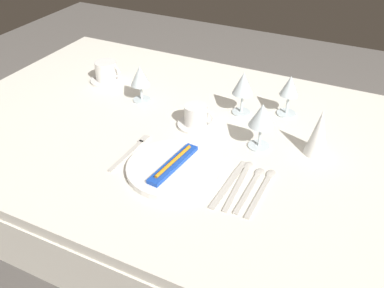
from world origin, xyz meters
TOP-DOWN VIEW (x-y plane):
  - ground_plane at (0.00, 0.00)m, footprint 6.00×6.00m
  - dining_table at (0.00, 0.00)m, footprint 1.80×1.11m
  - dinner_plate at (0.01, -0.21)m, footprint 0.27×0.27m
  - toothbrush_package at (0.01, -0.21)m, footprint 0.06×0.21m
  - fork_outer at (-0.16, -0.18)m, footprint 0.02×0.21m
  - dinner_knife at (0.17, -0.20)m, footprint 0.02×0.23m
  - spoon_soup at (0.20, -0.16)m, footprint 0.03×0.23m
  - spoon_dessert at (0.23, -0.16)m, footprint 0.03×0.21m
  - spoon_tea at (0.26, -0.16)m, footprint 0.03×0.22m
  - saucer_left at (-0.51, 0.19)m, footprint 0.13×0.13m
  - coffee_cup_left at (-0.51, 0.19)m, footprint 0.11×0.08m
  - saucer_right at (-0.04, 0.04)m, footprint 0.12×0.12m
  - coffee_cup_right at (-0.04, 0.04)m, footprint 0.10×0.08m
  - wine_glass_centre at (0.06, 0.19)m, footprint 0.07×0.07m
  - wine_glass_left at (-0.30, 0.11)m, footprint 0.07×0.07m
  - wine_glass_right at (0.21, 0.25)m, footprint 0.07×0.07m
  - wine_glass_far at (0.19, 0.02)m, footprint 0.08×0.08m
  - napkin_folded at (0.35, 0.06)m, footprint 0.07×0.07m

SIDE VIEW (x-z plane):
  - ground_plane at x=0.00m, z-range 0.00..0.00m
  - dining_table at x=0.00m, z-range 0.29..1.03m
  - spoon_soup at x=0.20m, z-range 0.74..0.75m
  - spoon_tea at x=0.26m, z-range 0.74..0.75m
  - fork_outer at x=-0.16m, z-range 0.74..0.74m
  - dinner_knife at x=0.17m, z-range 0.74..0.74m
  - spoon_dessert at x=0.23m, z-range 0.74..0.75m
  - saucer_left at x=-0.51m, z-range 0.74..0.75m
  - saucer_right at x=-0.04m, z-range 0.74..0.75m
  - dinner_plate at x=0.01m, z-range 0.74..0.76m
  - toothbrush_package at x=0.01m, z-range 0.75..0.78m
  - coffee_cup_right at x=-0.04m, z-range 0.75..0.82m
  - coffee_cup_left at x=-0.51m, z-range 0.75..0.82m
  - napkin_folded at x=0.35m, z-range 0.74..0.89m
  - wine_glass_left at x=-0.30m, z-range 0.77..0.90m
  - wine_glass_right at x=0.21m, z-range 0.77..0.91m
  - wine_glass_far at x=0.19m, z-range 0.77..0.92m
  - wine_glass_centre at x=0.06m, z-range 0.77..0.93m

